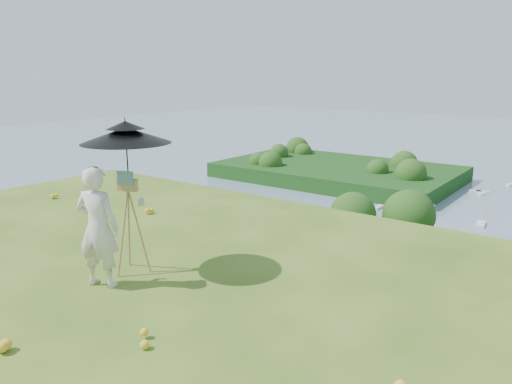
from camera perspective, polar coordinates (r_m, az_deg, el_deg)
The scene contains 8 objects.
ground at distance 7.28m, azimuth -26.27°, elevation -12.39°, with size 14.00×14.00×0.00m, color #3E5E1B.
peninsula at distance 180.25m, azimuth 9.31°, elevation 3.09°, with size 90.00×60.00×12.00m, color #143C10, non-canonical shape.
slope_trees at distance 42.30m, azimuth 25.50°, elevation -13.11°, with size 110.00×50.00×6.00m, color #254F17, non-canonical shape.
wildflowers at distance 7.35m, azimuth -24.57°, elevation -11.42°, with size 10.00×10.50×0.12m, color yellow, non-canonical shape.
painter at distance 7.40m, azimuth -17.63°, elevation -3.87°, with size 0.64×0.42×1.75m, color beige.
field_easel at distance 7.82m, azimuth -14.21°, elevation -3.33°, with size 0.61×0.61×1.60m, color olive, non-canonical shape.
sun_umbrella at distance 7.61m, azimuth -14.54°, elevation 4.27°, with size 1.32×1.32×1.06m, color black, non-canonical shape.
painter_cap at distance 7.21m, azimuth -18.10°, elevation 2.42°, with size 0.20×0.24×0.10m, color #D77676, non-canonical shape.
Camera 1 is at (6.00, -2.80, 3.00)m, focal length 35.00 mm.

